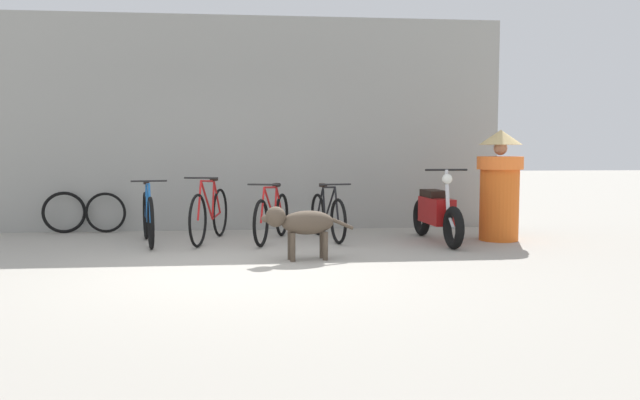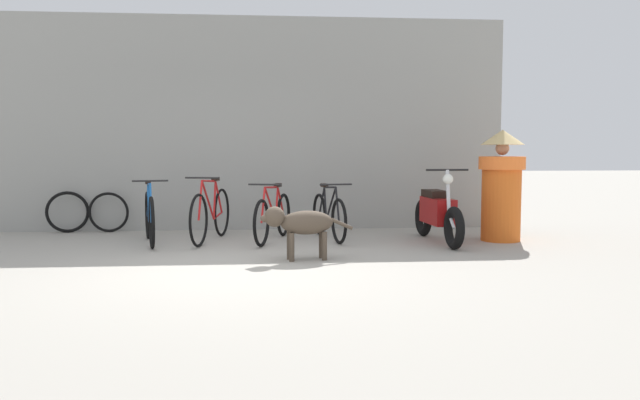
% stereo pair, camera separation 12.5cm
% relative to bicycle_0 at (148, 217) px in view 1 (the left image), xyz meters
% --- Properties ---
extents(ground_plane, '(60.00, 60.00, 0.00)m').
position_rel_bicycle_0_xyz_m(ground_plane, '(1.26, -1.93, -0.36)').
color(ground_plane, '#9E998E').
extents(shop_wall_back, '(8.41, 0.20, 3.39)m').
position_rel_bicycle_0_xyz_m(shop_wall_back, '(1.26, 1.48, 1.33)').
color(shop_wall_back, gray).
rests_on(shop_wall_back, ground).
extents(bicycle_0, '(0.52, 1.63, 0.89)m').
position_rel_bicycle_0_xyz_m(bicycle_0, '(0.00, 0.00, 0.00)').
color(bicycle_0, black).
rests_on(bicycle_0, ground).
extents(bicycle_1, '(0.52, 1.74, 0.92)m').
position_rel_bicycle_0_xyz_m(bicycle_1, '(0.82, 0.14, 0.02)').
color(bicycle_1, black).
rests_on(bicycle_1, ground).
extents(bicycle_2, '(0.61, 1.65, 0.83)m').
position_rel_bicycle_0_xyz_m(bicycle_2, '(1.69, 0.08, -0.02)').
color(bicycle_2, black).
rests_on(bicycle_2, ground).
extents(bicycle_3, '(0.47, 1.56, 0.82)m').
position_rel_bicycle_0_xyz_m(bicycle_3, '(2.49, 0.18, -0.03)').
color(bicycle_3, black).
rests_on(bicycle_3, ground).
extents(motorcycle, '(0.58, 1.85, 1.03)m').
position_rel_bicycle_0_xyz_m(motorcycle, '(3.96, -0.24, 0.03)').
color(motorcycle, black).
rests_on(motorcycle, ground).
extents(stray_dog, '(1.10, 0.37, 0.64)m').
position_rel_bicycle_0_xyz_m(stray_dog, '(1.99, -1.48, 0.07)').
color(stray_dog, '#4C3F33').
rests_on(stray_dog, ground).
extents(person_in_robes, '(0.67, 0.67, 1.56)m').
position_rel_bicycle_0_xyz_m(person_in_robes, '(4.90, -0.16, 0.44)').
color(person_in_robes, orange).
rests_on(person_in_robes, ground).
extents(spare_tire_left, '(0.63, 0.07, 0.63)m').
position_rel_bicycle_0_xyz_m(spare_tire_left, '(-0.85, 1.23, -0.05)').
color(spare_tire_left, black).
rests_on(spare_tire_left, ground).
extents(spare_tire_right, '(0.64, 0.21, 0.64)m').
position_rel_bicycle_0_xyz_m(spare_tire_right, '(-1.47, 1.23, -0.04)').
color(spare_tire_right, black).
rests_on(spare_tire_right, ground).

